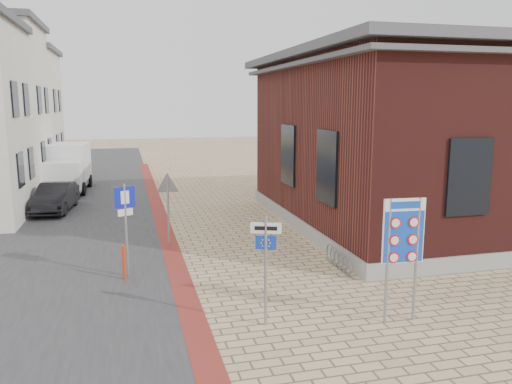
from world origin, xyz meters
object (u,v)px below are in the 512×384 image
border_sign (403,234)px  bollard (124,263)px  essen_sign (266,253)px  sedan (55,197)px  parking_sign (125,214)px  box_truck (68,167)px

border_sign → bollard: (-6.00, 4.30, -1.54)m
essen_sign → bollard: 4.95m
sedan → bollard: bearing=-66.9°
bollard → parking_sign: bearing=67.8°
box_truck → essen_sign: (6.02, -19.14, 0.31)m
border_sign → bollard: 7.54m
box_truck → border_sign: border_sign is taller
border_sign → essen_sign: 3.05m
border_sign → parking_sign: 7.45m
sedan → border_sign: border_sign is taller
bollard → border_sign: bearing=-35.6°
border_sign → parking_sign: bearing=146.9°
box_truck → parking_sign: parking_sign is taller
sedan → parking_sign: bearing=-66.0°
sedan → essen_sign: essen_sign is taller
sedan → box_truck: bearing=96.3°
sedan → border_sign: bearing=-51.4°
box_truck → essen_sign: 20.07m
border_sign → box_truck: bearing=119.0°
sedan → parking_sign: 10.29m
essen_sign → bollard: essen_sign is taller
border_sign → sedan: bearing=126.7°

